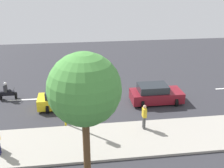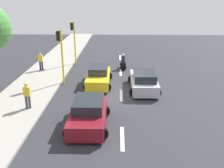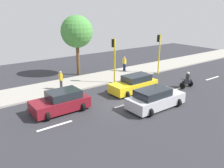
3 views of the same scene
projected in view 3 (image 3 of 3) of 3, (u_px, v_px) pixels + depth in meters
The scene contains 15 objects.
ground_plane at pixel (127, 105), 18.51m from camera, with size 40.00×60.00×0.10m, color #2D2D33.
sidewalk at pixel (82, 82), 23.81m from camera, with size 4.00×60.00×0.15m, color #9E998E.
lane_stripe_far_north at pixel (212, 78), 25.32m from camera, with size 0.20×2.40×0.01m, color white.
lane_stripe_north at pixel (176, 89), 21.91m from camera, with size 0.20×2.40×0.01m, color white.
lane_stripe_mid at pixel (127, 104), 18.49m from camera, with size 0.20×2.40×0.01m, color white.
lane_stripe_south at pixel (55, 126), 15.07m from camera, with size 0.20×2.40×0.01m, color white.
car_silver at pixel (155, 99), 17.66m from camera, with size 2.34×4.57×1.52m.
car_yellow_cab at pixel (134, 84), 21.04m from camera, with size 2.18×4.43×1.52m.
car_maroon at pixel (61, 102), 17.07m from camera, with size 2.37×4.07×1.52m.
motorcycle at pixel (187, 81), 22.18m from camera, with size 0.60×1.30×1.53m.
pedestrian_near_signal at pixel (61, 80), 21.21m from camera, with size 0.40×0.24×1.69m.
pedestrian_by_tree at pixel (124, 63), 27.46m from camera, with size 0.40×0.24×1.69m.
traffic_light_corner at pixel (114, 54), 22.66m from camera, with size 0.49×0.24×4.50m.
traffic_light_midblock at pixel (159, 48), 26.22m from camera, with size 0.49×0.24×4.50m.
street_tree_south at pixel (77, 32), 25.27m from camera, with size 3.45×3.45×6.51m.
Camera 3 is at (-13.02, 11.17, 7.18)m, focal length 37.88 mm.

